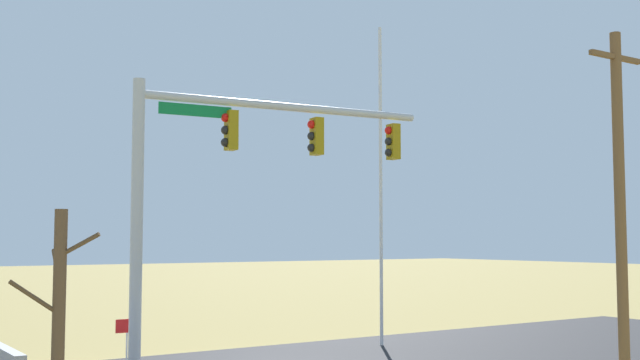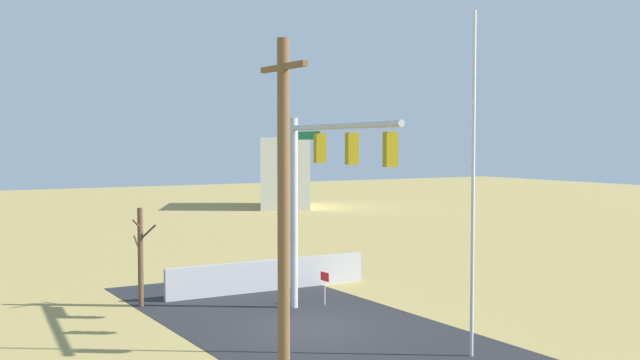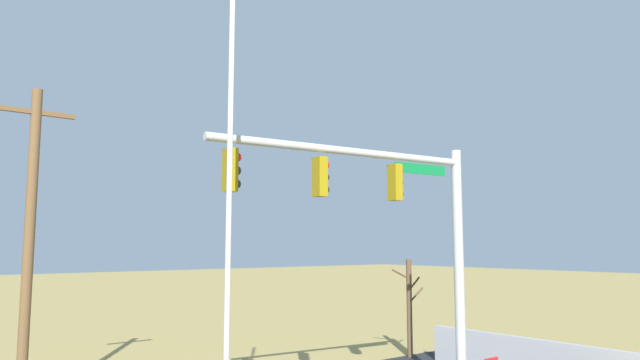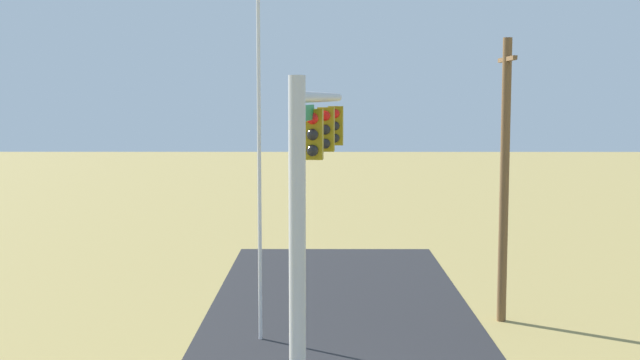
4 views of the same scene
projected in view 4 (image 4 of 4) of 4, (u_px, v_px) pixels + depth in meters
name	position (u px, v px, depth m)	size (l,w,h in m)	color
road_surface	(343.00, 352.00, 20.51)	(28.00, 8.00, 0.01)	#232326
signal_mast	(314.00, 180.00, 15.40)	(7.66, 1.07, 6.80)	#B2B5BA
flagpole	(259.00, 162.00, 21.15)	(0.10, 0.10, 9.53)	silver
utility_pole	(505.00, 176.00, 23.00)	(1.90, 0.26, 8.11)	brown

